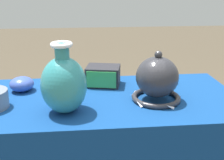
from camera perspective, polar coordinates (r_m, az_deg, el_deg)
name	(u,v)px	position (r m, az deg, el deg)	size (l,w,h in m)	color
display_table	(92,117)	(1.27, -4.08, -7.51)	(1.32, 0.58, 0.75)	#38383D
vase_tall_bulbous	(64,84)	(1.09, -9.76, -0.78)	(0.18, 0.18, 0.28)	teal
vase_dome_bell	(157,80)	(1.21, 9.12, 0.00)	(0.22, 0.22, 0.22)	#2D2D33
mosaic_tile_box	(103,76)	(1.39, -1.82, 0.87)	(0.18, 0.16, 0.10)	#232328
bowl_shallow_celadon	(64,85)	(1.32, -9.77, -1.00)	(0.12, 0.12, 0.07)	#A8CCB7
bowl_shallow_cobalt	(22,84)	(1.38, -17.86, -0.78)	(0.11, 0.11, 0.07)	#3851A8
bowl_shallow_ochre	(162,78)	(1.45, 10.22, 0.34)	(0.14, 0.14, 0.04)	gold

